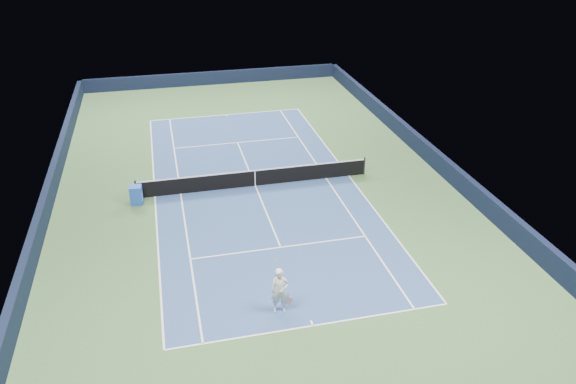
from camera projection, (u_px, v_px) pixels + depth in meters
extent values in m
plane|color=#385B32|center=(255.00, 186.00, 31.25)|extent=(40.00, 40.00, 0.00)
cube|color=black|center=(213.00, 78.00, 48.07)|extent=(22.00, 0.35, 1.10)
cube|color=black|center=(435.00, 158.00, 33.23)|extent=(0.35, 40.00, 1.10)
cube|color=black|center=(48.00, 199.00, 28.77)|extent=(0.35, 40.00, 1.10)
cube|color=navy|center=(255.00, 186.00, 31.25)|extent=(10.97, 23.77, 0.01)
cube|color=white|center=(226.00, 115.00, 41.49)|extent=(10.97, 0.08, 0.00)
cube|color=white|center=(313.00, 326.00, 21.01)|extent=(10.97, 0.08, 0.00)
cube|color=white|center=(349.00, 176.00, 32.38)|extent=(0.08, 23.77, 0.00)
cube|color=white|center=(155.00, 196.00, 30.12)|extent=(0.08, 23.77, 0.00)
cube|color=white|center=(326.00, 178.00, 32.10)|extent=(0.08, 23.77, 0.00)
cube|color=white|center=(181.00, 194.00, 30.40)|extent=(0.08, 23.77, 0.00)
cube|color=white|center=(238.00, 143.00, 36.76)|extent=(8.23, 0.08, 0.00)
cube|color=white|center=(281.00, 247.00, 25.74)|extent=(8.23, 0.08, 0.00)
cube|color=white|center=(255.00, 186.00, 31.25)|extent=(0.08, 12.80, 0.00)
cube|color=white|center=(226.00, 115.00, 41.36)|extent=(0.08, 0.30, 0.00)
cube|color=white|center=(312.00, 323.00, 21.14)|extent=(0.08, 0.30, 0.00)
cylinder|color=black|center=(136.00, 190.00, 29.69)|extent=(0.10, 0.10, 1.07)
cylinder|color=black|center=(364.00, 166.00, 32.32)|extent=(0.10, 0.10, 1.07)
cube|color=black|center=(255.00, 178.00, 31.04)|extent=(12.80, 0.03, 0.91)
cube|color=white|center=(255.00, 171.00, 30.82)|extent=(12.80, 0.04, 0.06)
cube|color=white|center=(255.00, 178.00, 31.04)|extent=(0.05, 0.04, 0.91)
cube|color=blue|center=(136.00, 195.00, 29.20)|extent=(0.66, 0.61, 1.02)
cube|color=white|center=(142.00, 195.00, 29.29)|extent=(0.04, 0.45, 0.45)
imported|color=silver|center=(280.00, 291.00, 21.36)|extent=(0.74, 0.52, 1.91)
cylinder|color=#C68091|center=(288.00, 296.00, 21.51)|extent=(0.03, 0.03, 0.31)
cylinder|color=black|center=(288.00, 301.00, 21.62)|extent=(0.31, 0.02, 0.31)
cylinder|color=pink|center=(288.00, 301.00, 21.62)|extent=(0.34, 0.03, 0.34)
sphere|color=#CFE22F|center=(277.00, 261.00, 21.93)|extent=(0.07, 0.07, 0.07)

